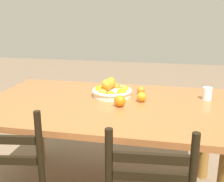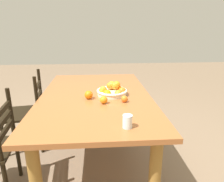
{
  "view_description": "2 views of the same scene",
  "coord_description": "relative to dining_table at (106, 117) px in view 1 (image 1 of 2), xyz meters",
  "views": [
    {
      "loc": [
        -0.43,
        1.83,
        1.39
      ],
      "look_at": [
        -0.01,
        -0.17,
        0.81
      ],
      "focal_mm": 44.44,
      "sensor_mm": 36.0,
      "label": 1
    },
    {
      "loc": [
        -1.97,
        -0.02,
        1.44
      ],
      "look_at": [
        -0.01,
        -0.17,
        0.81
      ],
      "focal_mm": 33.13,
      "sensor_mm": 36.0,
      "label": 2
    }
  ],
  "objects": [
    {
      "name": "fruit_bowl",
      "position": [
        -0.0,
        -0.17,
        0.15
      ],
      "size": [
        0.31,
        0.31,
        0.14
      ],
      "color": "white",
      "rests_on": "dining_table"
    },
    {
      "name": "drinking_glass",
      "position": [
        -0.71,
        -0.22,
        0.16
      ],
      "size": [
        0.07,
        0.07,
        0.09
      ],
      "primitive_type": "cylinder",
      "color": "silver",
      "rests_on": "dining_table"
    },
    {
      "name": "orange_loose_0",
      "position": [
        -0.11,
        0.06,
        0.15
      ],
      "size": [
        0.08,
        0.08,
        0.08
      ],
      "primitive_type": "sphere",
      "color": "orange",
      "rests_on": "dining_table"
    },
    {
      "name": "orange_loose_1",
      "position": [
        -0.24,
        -0.07,
        0.15
      ],
      "size": [
        0.07,
        0.07,
        0.07
      ],
      "primitive_type": "sphere",
      "color": "orange",
      "rests_on": "dining_table"
    },
    {
      "name": "dining_table",
      "position": [
        0.0,
        0.0,
        0.0
      ],
      "size": [
        1.77,
        1.09,
        0.77
      ],
      "color": "#A15D30",
      "rests_on": "ground"
    },
    {
      "name": "orange_loose_2",
      "position": [
        -0.22,
        -0.26,
        0.14
      ],
      "size": [
        0.06,
        0.06,
        0.06
      ],
      "primitive_type": "sphere",
      "color": "orange",
      "rests_on": "dining_table"
    }
  ]
}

